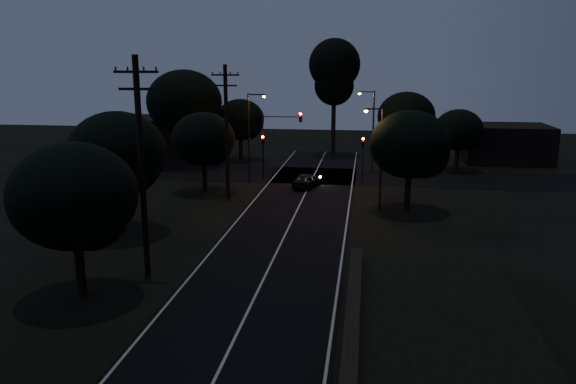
% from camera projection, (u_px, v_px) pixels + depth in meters
% --- Properties ---
extents(road_surface, '(60.00, 70.00, 0.03)m').
position_uv_depth(road_surface, '(301.00, 203.00, 43.51)').
color(road_surface, black).
rests_on(road_surface, ground).
extents(utility_pole_mid, '(2.20, 0.30, 11.00)m').
position_uv_depth(utility_pole_mid, '(141.00, 165.00, 27.49)').
color(utility_pole_mid, black).
rests_on(utility_pole_mid, ground).
extents(utility_pole_far, '(2.20, 0.30, 10.50)m').
position_uv_depth(utility_pole_far, '(227.00, 130.00, 43.95)').
color(utility_pole_far, black).
rests_on(utility_pole_far, ground).
extents(tree_left_b, '(5.68, 5.68, 7.23)m').
position_uv_depth(tree_left_b, '(77.00, 199.00, 24.96)').
color(tree_left_b, black).
rests_on(tree_left_b, ground).
extents(tree_left_c, '(6.12, 6.12, 7.73)m').
position_uv_depth(tree_left_c, '(120.00, 155.00, 34.87)').
color(tree_left_c, black).
rests_on(tree_left_c, ground).
extents(tree_left_d, '(5.27, 5.27, 6.68)m').
position_uv_depth(tree_left_d, '(205.00, 141.00, 46.35)').
color(tree_left_d, black).
rests_on(tree_left_d, ground).
extents(tree_far_nw, '(5.33, 5.33, 6.75)m').
position_uv_depth(tree_far_nw, '(242.00, 121.00, 61.84)').
color(tree_far_nw, black).
rests_on(tree_far_nw, ground).
extents(tree_far_w, '(7.81, 7.81, 9.96)m').
position_uv_depth(tree_far_w, '(186.00, 104.00, 58.13)').
color(tree_far_w, black).
rests_on(tree_far_w, ground).
extents(tree_far_ne, '(6.06, 6.06, 7.67)m').
position_uv_depth(tree_far_ne, '(408.00, 118.00, 59.24)').
color(tree_far_ne, black).
rests_on(tree_far_ne, ground).
extents(tree_far_e, '(4.83, 4.83, 6.13)m').
position_uv_depth(tree_far_e, '(461.00, 131.00, 55.92)').
color(tree_far_e, black).
rests_on(tree_far_e, ground).
extents(tree_right_a, '(5.79, 5.79, 7.36)m').
position_uv_depth(tree_right_a, '(413.00, 146.00, 40.13)').
color(tree_right_a, black).
rests_on(tree_right_a, ground).
extents(tall_pine, '(5.88, 5.88, 13.37)m').
position_uv_depth(tall_pine, '(334.00, 71.00, 64.25)').
color(tall_pine, black).
rests_on(tall_pine, ground).
extents(building_left, '(10.00, 8.00, 4.40)m').
position_uv_depth(building_left, '(153.00, 136.00, 65.88)').
color(building_left, black).
rests_on(building_left, ground).
extents(building_right, '(9.00, 7.00, 4.00)m').
position_uv_depth(building_right, '(505.00, 143.00, 61.45)').
color(building_right, black).
rests_on(building_right, ground).
extents(signal_left, '(0.28, 0.35, 4.10)m').
position_uv_depth(signal_left, '(263.00, 149.00, 52.06)').
color(signal_left, black).
rests_on(signal_left, ground).
extents(signal_right, '(0.28, 0.35, 4.10)m').
position_uv_depth(signal_right, '(363.00, 151.00, 50.81)').
color(signal_right, black).
rests_on(signal_right, ground).
extents(signal_mast, '(3.70, 0.35, 6.25)m').
position_uv_depth(signal_mast, '(281.00, 133.00, 51.49)').
color(signal_mast, black).
rests_on(signal_mast, ground).
extents(streetlight_a, '(1.66, 0.26, 8.00)m').
position_uv_depth(streetlight_a, '(251.00, 132.00, 49.83)').
color(streetlight_a, black).
rests_on(streetlight_a, ground).
extents(streetlight_b, '(1.66, 0.26, 8.00)m').
position_uv_depth(streetlight_b, '(371.00, 126.00, 54.18)').
color(streetlight_b, black).
rests_on(streetlight_b, ground).
extents(streetlight_c, '(1.46, 0.26, 7.50)m').
position_uv_depth(streetlight_c, '(379.00, 151.00, 40.66)').
color(streetlight_c, black).
rests_on(streetlight_c, ground).
extents(car, '(2.49, 4.04, 1.28)m').
position_uv_depth(car, '(307.00, 180.00, 48.75)').
color(car, black).
rests_on(car, ground).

